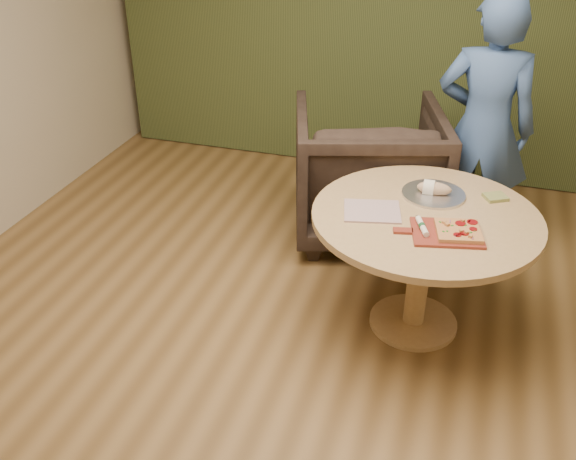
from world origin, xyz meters
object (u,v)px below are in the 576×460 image
(flatbread_pizza, at_px, (459,231))
(armchair, at_px, (368,166))
(cutlery_roll, at_px, (422,226))
(serving_tray, at_px, (433,194))
(pedestal_table, at_px, (424,236))
(pizza_paddle, at_px, (445,233))
(person_standing, at_px, (484,129))
(bread_roll, at_px, (433,188))

(flatbread_pizza, bearing_deg, armchair, 120.04)
(cutlery_roll, distance_m, serving_tray, 0.42)
(pedestal_table, height_order, serving_tray, serving_tray)
(cutlery_roll, xyz_separation_m, armchair, (-0.50, 1.20, -0.26))
(pizza_paddle, bearing_deg, person_standing, 71.70)
(flatbread_pizza, distance_m, armchair, 1.39)
(pizza_paddle, bearing_deg, flatbread_pizza, -5.87)
(pedestal_table, height_order, armchair, armchair)
(serving_tray, bearing_deg, armchair, 123.59)
(cutlery_roll, relative_size, bread_roll, 1.00)
(pizza_paddle, xyz_separation_m, person_standing, (0.12, 1.20, 0.12))
(pedestal_table, relative_size, cutlery_roll, 6.39)
(flatbread_pizza, relative_size, cutlery_roll, 1.36)
(bread_roll, height_order, person_standing, person_standing)
(flatbread_pizza, xyz_separation_m, armchair, (-0.68, 1.18, -0.26))
(pedestal_table, height_order, pizza_paddle, pizza_paddle)
(pedestal_table, bearing_deg, person_standing, 77.11)
(pizza_paddle, distance_m, person_standing, 1.21)
(flatbread_pizza, xyz_separation_m, person_standing, (0.05, 1.19, 0.10))
(bread_roll, xyz_separation_m, person_standing, (0.23, 0.79, 0.08))
(pedestal_table, bearing_deg, serving_tray, 87.36)
(serving_tray, bearing_deg, bread_roll, -180.00)
(flatbread_pizza, height_order, cutlery_roll, flatbread_pizza)
(bread_roll, distance_m, person_standing, 0.82)
(cutlery_roll, bearing_deg, pizza_paddle, -17.61)
(bread_roll, bearing_deg, armchair, 123.13)
(bread_roll, xyz_separation_m, armchair, (-0.51, 0.78, -0.28))
(cutlery_roll, bearing_deg, pedestal_table, 67.98)
(serving_tray, distance_m, person_standing, 0.82)
(flatbread_pizza, bearing_deg, cutlery_roll, -175.33)
(cutlery_roll, distance_m, armchair, 1.32)
(armchair, bearing_deg, flatbread_pizza, 103.09)
(pizza_paddle, height_order, cutlery_roll, cutlery_roll)
(cutlery_roll, relative_size, armchair, 0.19)
(flatbread_pizza, relative_size, person_standing, 0.15)
(cutlery_roll, xyz_separation_m, serving_tray, (0.01, 0.42, -0.02))
(pedestal_table, distance_m, bread_roll, 0.30)
(person_standing, bearing_deg, pizza_paddle, 86.34)
(serving_tray, height_order, person_standing, person_standing)
(bread_roll, bearing_deg, cutlery_roll, -90.65)
(flatbread_pizza, bearing_deg, person_standing, 87.37)
(flatbread_pizza, height_order, serving_tray, flatbread_pizza)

